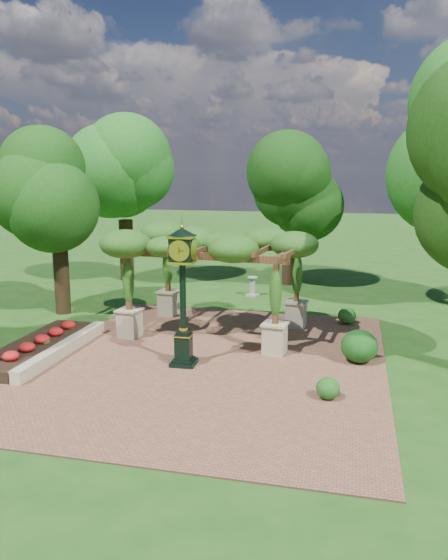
# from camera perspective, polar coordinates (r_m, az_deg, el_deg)

# --- Properties ---
(ground) EXTENTS (120.00, 120.00, 0.00)m
(ground) POSITION_cam_1_polar(r_m,az_deg,el_deg) (15.46, -2.19, -9.83)
(ground) COLOR #1E4714
(ground) RESTS_ON ground
(brick_plaza) EXTENTS (10.00, 12.00, 0.04)m
(brick_plaza) POSITION_cam_1_polar(r_m,az_deg,el_deg) (16.36, -1.24, -8.53)
(brick_plaza) COLOR brown
(brick_plaza) RESTS_ON ground
(border_wall) EXTENTS (0.35, 5.00, 0.40)m
(border_wall) POSITION_cam_1_polar(r_m,az_deg,el_deg) (17.56, -16.47, -6.98)
(border_wall) COLOR #C6B793
(border_wall) RESTS_ON ground
(flower_bed) EXTENTS (1.50, 5.00, 0.36)m
(flower_bed) POSITION_cam_1_polar(r_m,az_deg,el_deg) (18.02, -18.96, -6.73)
(flower_bed) COLOR red
(flower_bed) RESTS_ON ground
(pedestal_clock) EXTENTS (0.84, 0.84, 4.08)m
(pedestal_clock) POSITION_cam_1_polar(r_m,az_deg,el_deg) (15.46, -4.34, -0.39)
(pedestal_clock) COLOR black
(pedestal_clock) RESTS_ON brick_plaza
(pergola) EXTENTS (6.22, 4.29, 3.69)m
(pergola) POSITION_cam_1_polar(r_m,az_deg,el_deg) (18.54, -0.94, 3.45)
(pergola) COLOR tan
(pergola) RESTS_ON brick_plaza
(sundial) EXTENTS (0.61, 0.61, 0.89)m
(sundial) POSITION_cam_1_polar(r_m,az_deg,el_deg) (24.63, 2.98, -0.80)
(sundial) COLOR #9A9A92
(sundial) RESTS_ON ground
(shrub_front) EXTENTS (0.75, 0.75, 0.54)m
(shrub_front) POSITION_cam_1_polar(r_m,az_deg,el_deg) (13.97, 10.82, -11.05)
(shrub_front) COLOR #1C5317
(shrub_front) RESTS_ON brick_plaza
(shrub_mid) EXTENTS (1.23, 1.23, 0.97)m
(shrub_mid) POSITION_cam_1_polar(r_m,az_deg,el_deg) (16.60, 13.96, -6.73)
(shrub_mid) COLOR #154814
(shrub_mid) RESTS_ON brick_plaza
(shrub_back) EXTENTS (0.82, 0.82, 0.60)m
(shrub_back) POSITION_cam_1_polar(r_m,az_deg,el_deg) (20.61, 12.73, -3.65)
(shrub_back) COLOR #28661D
(shrub_back) RESTS_ON brick_plaza
(tree_west_near) EXTENTS (3.51, 3.51, 7.16)m
(tree_west_near) POSITION_cam_1_polar(r_m,az_deg,el_deg) (22.03, -17.12, 9.12)
(tree_west_near) COLOR #302113
(tree_west_near) RESTS_ON ground
(tree_west_far) EXTENTS (4.31, 4.31, 8.02)m
(tree_west_far) POSITION_cam_1_polar(r_m,az_deg,el_deg) (28.26, -10.43, 11.04)
(tree_west_far) COLOR #302312
(tree_west_far) RESTS_ON ground
(tree_north) EXTENTS (3.61, 3.61, 7.26)m
(tree_north) POSITION_cam_1_polar(r_m,az_deg,el_deg) (26.85, 6.96, 9.99)
(tree_north) COLOR #392316
(tree_north) RESTS_ON ground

